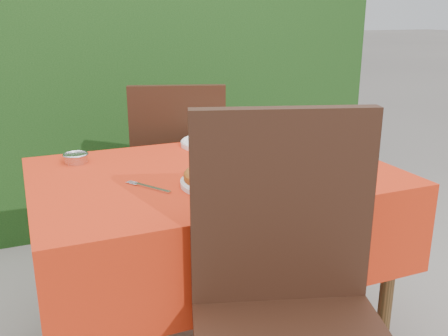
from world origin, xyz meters
name	(u,v)px	position (x,y,z in m)	size (l,w,h in m)	color
hedge	(122,75)	(0.00, 1.55, 0.92)	(3.20, 0.55, 1.78)	black
dining_table	(214,209)	(0.00, 0.00, 0.60)	(1.26, 0.86, 0.75)	#4C3118
chair_near	(289,296)	(-0.05, -0.64, 0.61)	(0.60, 0.60, 1.06)	black
chair_far	(179,167)	(0.08, 0.67, 0.56)	(0.56, 0.56, 0.98)	black
pizza_plate	(225,177)	(-0.02, -0.16, 0.77)	(0.29, 0.29, 0.05)	white
pasta_plate	(211,139)	(0.12, 0.33, 0.77)	(0.26, 0.26, 0.07)	white
water_glass	(309,139)	(0.46, 0.10, 0.79)	(0.08, 0.08, 0.10)	silver
wine_glass	(289,121)	(0.40, 0.17, 0.86)	(0.07, 0.07, 0.16)	silver
fork	(153,188)	(-0.25, -0.11, 0.75)	(0.02, 0.20, 0.01)	silver
steel_ramekin	(76,159)	(-0.44, 0.28, 0.76)	(0.09, 0.09, 0.03)	silver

